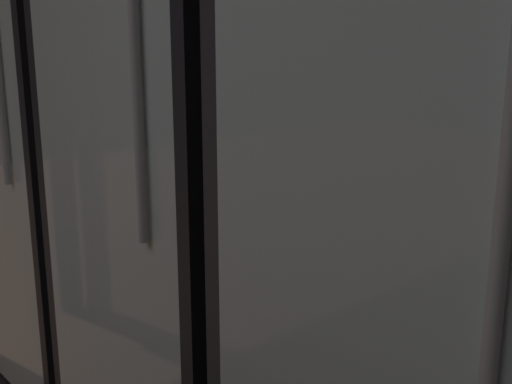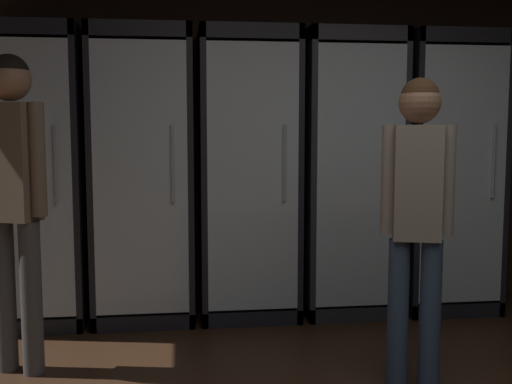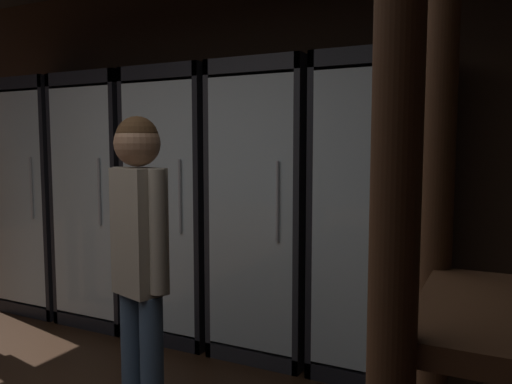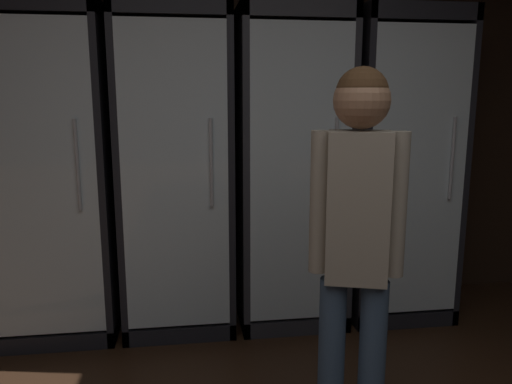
{
  "view_description": "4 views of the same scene",
  "coord_description": "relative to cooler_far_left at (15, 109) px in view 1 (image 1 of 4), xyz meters",
  "views": [
    {
      "loc": [
        0.73,
        1.72,
        1.22
      ],
      "look_at": [
        -0.16,
        2.52,
        0.94
      ],
      "focal_mm": 42.43,
      "sensor_mm": 36.0,
      "label": 1
    },
    {
      "loc": [
        -0.96,
        -1.63,
        1.33
      ],
      "look_at": [
        -0.47,
        2.31,
        0.91
      ],
      "focal_mm": 43.14,
      "sensor_mm": 36.0,
      "label": 2
    },
    {
      "loc": [
        1.7,
        -0.49,
        1.45
      ],
      "look_at": [
        0.26,
        2.4,
        1.15
      ],
      "focal_mm": 35.33,
      "sensor_mm": 36.0,
      "label": 3
    },
    {
      "loc": [
        -0.41,
        -0.45,
        1.47
      ],
      "look_at": [
        0.01,
        2.58,
        0.88
      ],
      "focal_mm": 34.77,
      "sensor_mm": 36.0,
      "label": 4
    }
  ],
  "objects": [
    {
      "name": "cooler_left",
      "position": [
        0.73,
        0.0,
        0.0
      ],
      "size": [
        0.68,
        0.67,
        2.0
      ],
      "color": "black",
      "rests_on": "ground"
    },
    {
      "name": "cooler_far_left",
      "position": [
        0.0,
        0.0,
        0.0
      ],
      "size": [
        0.68,
        0.67,
        2.0
      ],
      "color": "black",
      "rests_on": "ground"
    },
    {
      "name": "cooler_right",
      "position": [
        2.18,
        0.0,
        0.0
      ],
      "size": [
        0.68,
        0.67,
        2.0
      ],
      "color": "#2B2B30",
      "rests_on": "ground"
    },
    {
      "name": "cooler_center",
      "position": [
        1.45,
        -0.0,
        0.01
      ],
      "size": [
        0.68,
        0.67,
        2.0
      ],
      "color": "black",
      "rests_on": "ground"
    }
  ]
}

